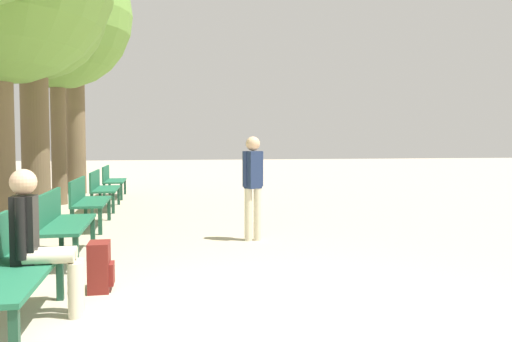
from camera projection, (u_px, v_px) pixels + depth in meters
ground_plane at (224, 331)px, 3.90m from camera, size 80.00×80.00×0.00m
bench_row_1 at (60, 220)px, 6.24m from camera, size 0.51×1.61×0.85m
bench_row_2 at (86, 199)px, 8.64m from camera, size 0.51×1.61×0.85m
bench_row_3 at (102, 186)px, 11.05m from camera, size 0.51×1.61×0.85m
bench_row_4 at (111, 179)px, 13.46m from camera, size 0.51×1.61×0.85m
tree_row_2 at (32, 12)px, 9.45m from camera, size 2.75×2.75×5.44m
tree_row_3 at (56, 15)px, 11.72m from camera, size 3.52×3.52×6.28m
tree_row_4 at (74, 42)px, 14.31m from camera, size 2.34×2.34×5.74m
person_seated at (39, 238)px, 4.16m from camera, size 0.57×0.32×1.25m
backpack at (100, 267)px, 4.93m from camera, size 0.24×0.30×0.49m
pedestrian_near at (253, 181)px, 7.48m from camera, size 0.32×0.26×1.57m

